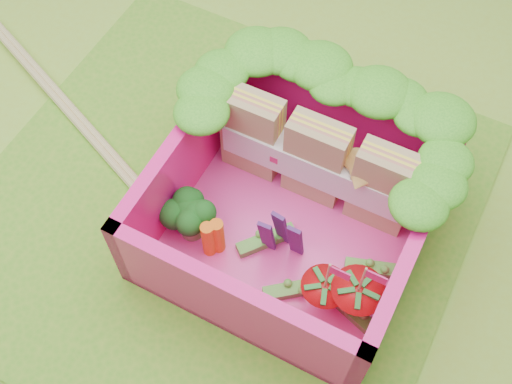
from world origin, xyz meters
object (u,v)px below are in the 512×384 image
object	(u,v)px
bento_box	(292,206)
chopsticks	(82,124)
broccoli	(190,216)
strawberry_left	(323,295)
sandwich_stack	(317,161)
strawberry_right	(355,300)

from	to	relation	value
bento_box	chopsticks	world-z (taller)	bento_box
broccoli	strawberry_left	xyz separation A→B (m)	(0.77, -0.05, -0.04)
chopsticks	sandwich_stack	bearing A→B (deg)	8.60
broccoli	chopsticks	distance (m)	1.03
strawberry_right	chopsticks	size ratio (longest dim) A/B	0.23
bento_box	sandwich_stack	xyz separation A→B (m)	(0.01, 0.27, 0.05)
strawberry_left	bento_box	bearing A→B (deg)	135.38
bento_box	broccoli	distance (m)	0.52
bento_box	broccoli	world-z (taller)	bento_box
bento_box	sandwich_stack	size ratio (longest dim) A/B	1.23
sandwich_stack	chopsticks	distance (m)	1.45
bento_box	strawberry_left	bearing A→B (deg)	-44.62
sandwich_stack	broccoli	world-z (taller)	sandwich_stack
chopsticks	strawberry_left	bearing A→B (deg)	-12.48
sandwich_stack	broccoli	xyz separation A→B (m)	(-0.45, -0.54, -0.11)
broccoli	strawberry_left	distance (m)	0.78
strawberry_right	chopsticks	xyz separation A→B (m)	(-1.87, 0.34, -0.16)
broccoli	strawberry_right	size ratio (longest dim) A/B	0.65
bento_box	strawberry_right	xyz separation A→B (m)	(0.47, -0.28, -0.09)
bento_box	broccoli	size ratio (longest dim) A/B	3.98
bento_box	strawberry_right	world-z (taller)	same
sandwich_stack	broccoli	size ratio (longest dim) A/B	3.23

